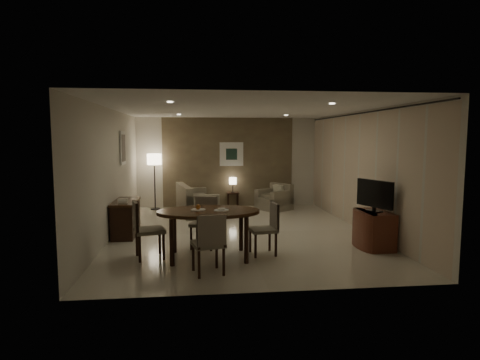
{
  "coord_description": "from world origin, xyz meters",
  "views": [
    {
      "loc": [
        -0.98,
        -8.69,
        2.09
      ],
      "look_at": [
        0.0,
        0.2,
        1.15
      ],
      "focal_mm": 30.0,
      "sensor_mm": 36.0,
      "label": 1
    }
  ],
  "objects": [
    {
      "name": "sofa",
      "position": [
        -0.97,
        2.25,
        0.41
      ],
      "size": [
        1.87,
        1.19,
        0.82
      ],
      "primitive_type": null,
      "rotation": [
        0.0,
        0.0,
        1.77
      ],
      "color": "#79705D",
      "rests_on": "floor"
    },
    {
      "name": "room_shell",
      "position": [
        0.0,
        0.4,
        1.35
      ],
      "size": [
        5.5,
        7.0,
        2.7
      ],
      "color": "beige",
      "rests_on": "ground"
    },
    {
      "name": "art_left_canvas",
      "position": [
        -2.71,
        1.2,
        1.85
      ],
      "size": [
        0.01,
        0.46,
        0.64
      ],
      "primitive_type": "cube",
      "color": "gray",
      "rests_on": "wall_left"
    },
    {
      "name": "chair_right",
      "position": [
        0.2,
        -1.73,
        0.46
      ],
      "size": [
        0.5,
        0.5,
        0.93
      ],
      "primitive_type": null,
      "rotation": [
        0.0,
        0.0,
        -1.45
      ],
      "color": "#79705D",
      "rests_on": "floor"
    },
    {
      "name": "curtain_wall",
      "position": [
        2.68,
        0.0,
        1.32
      ],
      "size": [
        0.08,
        6.7,
        2.58
      ],
      "primitive_type": null,
      "color": "beige",
      "rests_on": "wall_right"
    },
    {
      "name": "napkin",
      "position": [
        -0.55,
        -1.87,
        0.87
      ],
      "size": [
        0.12,
        0.08,
        0.03
      ],
      "primitive_type": "cube",
      "color": "white",
      "rests_on": "plate_b"
    },
    {
      "name": "curtain_rod",
      "position": [
        2.68,
        0.0,
        2.64
      ],
      "size": [
        0.03,
        6.8,
        0.03
      ],
      "primitive_type": "cylinder",
      "rotation": [
        1.57,
        0.0,
        0.0
      ],
      "color": "black",
      "rests_on": "wall_right"
    },
    {
      "name": "telephone",
      "position": [
        -2.49,
        -0.3,
        0.8
      ],
      "size": [
        0.2,
        0.14,
        0.09
      ],
      "primitive_type": null,
      "color": "white",
      "rests_on": "console_desk"
    },
    {
      "name": "downlight_fl",
      "position": [
        -1.4,
        1.8,
        2.69
      ],
      "size": [
        0.1,
        0.1,
        0.01
      ],
      "primitive_type": "cylinder",
      "color": "white",
      "rests_on": "ceiling"
    },
    {
      "name": "table_lamp",
      "position": [
        0.12,
        3.25,
        0.7
      ],
      "size": [
        0.22,
        0.22,
        0.5
      ],
      "primitive_type": null,
      "color": "#FFEAC1",
      "rests_on": "side_table"
    },
    {
      "name": "flat_tv",
      "position": [
        2.38,
        -1.5,
        1.02
      ],
      "size": [
        0.36,
        0.85,
        0.6
      ],
      "primitive_type": null,
      "rotation": [
        0.0,
        0.0,
        0.35
      ],
      "color": "black",
      "rests_on": "tv_cabinet"
    },
    {
      "name": "round_rug",
      "position": [
        0.12,
        2.33,
        0.01
      ],
      "size": [
        1.26,
        1.26,
        0.01
      ],
      "primitive_type": "cylinder",
      "color": "#393520",
      "rests_on": "floor"
    },
    {
      "name": "dining_table",
      "position": [
        -0.77,
        -1.82,
        0.42
      ],
      "size": [
        1.78,
        1.12,
        0.84
      ],
      "primitive_type": null,
      "color": "#412815",
      "rests_on": "floor"
    },
    {
      "name": "plate_b",
      "position": [
        -0.55,
        -1.87,
        0.84
      ],
      "size": [
        0.26,
        0.26,
        0.02
      ],
      "primitive_type": "cylinder",
      "color": "white",
      "rests_on": "dining_table"
    },
    {
      "name": "chair_near",
      "position": [
        -0.81,
        -2.64,
        0.48
      ],
      "size": [
        0.56,
        0.56,
        0.95
      ],
      "primitive_type": null,
      "rotation": [
        0.0,
        0.0,
        3.37
      ],
      "color": "#79705D",
      "rests_on": "floor"
    },
    {
      "name": "art_back_canvas",
      "position": [
        0.1,
        3.44,
        1.6
      ],
      "size": [
        0.34,
        0.01,
        0.34
      ],
      "primitive_type": "cube",
      "color": "#1C3328",
      "rests_on": "wall_back"
    },
    {
      "name": "side_table",
      "position": [
        0.12,
        3.25,
        0.23
      ],
      "size": [
        0.36,
        0.36,
        0.45
      ],
      "primitive_type": null,
      "color": "black",
      "rests_on": "floor"
    },
    {
      "name": "downlight_nr",
      "position": [
        1.4,
        -1.8,
        2.69
      ],
      "size": [
        0.1,
        0.1,
        0.01
      ],
      "primitive_type": "cylinder",
      "color": "white",
      "rests_on": "ceiling"
    },
    {
      "name": "fruit_apple",
      "position": [
        -0.95,
        -1.77,
        0.9
      ],
      "size": [
        0.09,
        0.09,
        0.09
      ],
      "primitive_type": "sphere",
      "color": "#984A11",
      "rests_on": "plate_a"
    },
    {
      "name": "console_desk",
      "position": [
        -2.49,
        0.0,
        0.38
      ],
      "size": [
        0.48,
        1.2,
        0.75
      ],
      "primitive_type": null,
      "color": "#412815",
      "rests_on": "floor"
    },
    {
      "name": "art_left_frame",
      "position": [
        -2.72,
        1.2,
        1.85
      ],
      "size": [
        0.03,
        0.6,
        0.8
      ],
      "primitive_type": "cube",
      "color": "silver",
      "rests_on": "wall_left"
    },
    {
      "name": "art_back_frame",
      "position": [
        0.1,
        3.46,
        1.6
      ],
      "size": [
        0.72,
        0.03,
        0.72
      ],
      "primitive_type": "cube",
      "color": "silver",
      "rests_on": "wall_back"
    },
    {
      "name": "plate_a",
      "position": [
        -0.95,
        -1.77,
        0.84
      ],
      "size": [
        0.26,
        0.26,
        0.02
      ],
      "primitive_type": "cylinder",
      "color": "white",
      "rests_on": "dining_table"
    },
    {
      "name": "floor_lamp",
      "position": [
        -2.18,
        3.12,
        0.82
      ],
      "size": [
        0.41,
        0.41,
        1.64
      ],
      "primitive_type": null,
      "color": "#FFE5B7",
      "rests_on": "floor"
    },
    {
      "name": "tv_cabinet",
      "position": [
        2.4,
        -1.5,
        0.35
      ],
      "size": [
        0.48,
        0.9,
        0.7
      ],
      "primitive_type": null,
      "color": "#5E2A1C",
      "rests_on": "floor"
    },
    {
      "name": "downlight_fr",
      "position": [
        1.4,
        1.8,
        2.69
      ],
      "size": [
        0.1,
        0.1,
        0.01
      ],
      "primitive_type": "cylinder",
      "color": "white",
      "rests_on": "ceiling"
    },
    {
      "name": "taupe_accent",
      "position": [
        0.0,
        3.48,
        1.35
      ],
      "size": [
        3.96,
        0.03,
        2.7
      ],
      "primitive_type": "cube",
      "color": "#726447",
      "rests_on": "wall_back"
    },
    {
      "name": "chair_far",
      "position": [
        -0.85,
        -1.17,
        0.48
      ],
      "size": [
        0.58,
        0.58,
        0.96
      ],
      "primitive_type": null,
      "rotation": [
        0.0,
        0.0,
        -0.29
      ],
      "color": "#79705D",
      "rests_on": "floor"
    },
    {
      "name": "armchair",
      "position": [
        1.28,
        2.73,
        0.37
      ],
      "size": [
        1.12,
        1.13,
        0.74
      ],
      "primitive_type": null,
      "rotation": [
        0.0,
        0.0,
        -1.01
      ],
      "color": "#79705D",
      "rests_on": "floor"
    },
    {
      "name": "downlight_nl",
      "position": [
        -1.4,
        -1.8,
        2.69
      ],
      "size": [
        0.1,
        0.1,
        0.01
      ],
      "primitive_type": "cylinder",
      "color": "white",
      "rests_on": "ceiling"
    },
    {
      "name": "chair_left",
      "position": [
        -1.79,
        -1.72,
        0.5
      ],
      "size": [
        0.59,
        0.59,
        1.01
      ],
      "primitive_type": null,
      "rotation": [
        0.0,
        0.0,
        1.82
      ],
      "color": "#79705D",
      "rests_on": "floor"
    }
  ]
}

